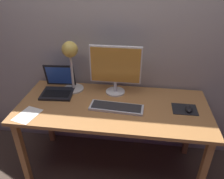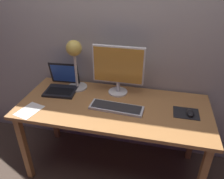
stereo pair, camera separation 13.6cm
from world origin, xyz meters
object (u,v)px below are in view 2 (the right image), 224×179
Objects in this scene: mouse at (190,113)px; keyboard_main at (116,108)px; monitor at (118,68)px; laptop at (62,83)px; desk_lamp at (75,56)px.

keyboard_main is at bearing -175.03° from mouse.
monitor reaches higher than laptop.
desk_lamp is (0.12, 0.05, 0.26)m from laptop.
mouse reaches higher than keyboard_main.
keyboard_main is 0.96× the size of desk_lamp.
laptop is at bearing 171.92° from mouse.
desk_lamp is at bearing 21.83° from laptop.
desk_lamp reaches higher than mouse.
desk_lamp is at bearing 179.22° from monitor.
mouse is (0.62, -0.21, -0.23)m from monitor.
laptop is (-0.56, 0.21, 0.05)m from keyboard_main.
laptop is at bearing -158.17° from desk_lamp.
keyboard_main is 4.67× the size of mouse.
laptop is 3.11× the size of mouse.
keyboard_main is (0.04, -0.26, -0.24)m from monitor.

